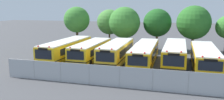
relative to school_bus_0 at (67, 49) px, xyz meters
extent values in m
plane|color=#424244|center=(8.48, 0.27, -1.43)|extent=(160.00, 160.00, 0.00)
cube|color=yellow|center=(0.00, 0.03, -0.02)|extent=(2.61, 10.73, 2.12)
cube|color=white|center=(0.00, 0.03, 1.10)|extent=(2.56, 10.52, 0.12)
cube|color=black|center=(-0.08, -5.39, -0.90)|extent=(2.51, 0.20, 0.36)
cube|color=black|center=(-0.08, -5.34, 0.36)|extent=(2.02, 0.09, 1.02)
cube|color=black|center=(1.26, 0.31, 0.32)|extent=(0.16, 8.35, 0.76)
cube|color=black|center=(-1.25, 0.34, 0.32)|extent=(0.16, 8.35, 0.76)
cube|color=black|center=(0.00, 0.03, -0.45)|extent=(2.64, 10.84, 0.10)
sphere|color=red|center=(0.60, -5.18, 1.20)|extent=(0.18, 0.18, 0.18)
sphere|color=red|center=(-0.75, -5.16, 1.20)|extent=(0.18, 0.18, 0.18)
cube|color=black|center=(-0.08, -5.35, 0.94)|extent=(1.11, 0.10, 0.24)
cylinder|color=black|center=(1.03, -3.94, -0.93)|extent=(0.29, 1.00, 1.00)
cylinder|color=black|center=(-1.15, -3.91, -0.93)|extent=(0.29, 1.00, 1.00)
cylinder|color=black|center=(1.14, 3.56, -0.93)|extent=(0.29, 1.00, 1.00)
cylinder|color=black|center=(-1.04, 3.59, -0.93)|extent=(0.29, 1.00, 1.00)
cube|color=yellow|center=(3.31, 0.28, -0.09)|extent=(2.45, 9.44, 1.99)
cube|color=white|center=(3.31, 0.28, 0.97)|extent=(2.40, 9.25, 0.12)
cube|color=black|center=(3.29, -4.50, -0.90)|extent=(2.47, 0.17, 0.36)
cube|color=black|center=(3.29, -4.45, 0.27)|extent=(1.98, 0.07, 0.96)
cube|color=black|center=(4.54, 0.58, 0.23)|extent=(0.06, 7.35, 0.72)
cube|color=black|center=(2.08, 0.58, 0.23)|extent=(0.06, 7.35, 0.72)
cube|color=black|center=(3.31, 0.28, -0.49)|extent=(2.47, 9.53, 0.10)
sphere|color=red|center=(3.96, -4.29, 1.07)|extent=(0.18, 0.18, 0.18)
sphere|color=red|center=(2.63, -4.28, 1.07)|extent=(0.18, 0.18, 0.18)
cube|color=black|center=(3.29, -4.46, 0.81)|extent=(1.09, 0.08, 0.24)
cylinder|color=black|center=(4.37, -3.04, -0.93)|extent=(0.28, 1.00, 1.00)
cylinder|color=black|center=(2.23, -3.03, -0.93)|extent=(0.28, 1.00, 1.00)
cylinder|color=black|center=(4.39, 3.19, -0.93)|extent=(0.28, 1.00, 1.00)
cylinder|color=black|center=(2.25, 3.20, -0.93)|extent=(0.28, 1.00, 1.00)
cube|color=yellow|center=(6.69, 0.07, -0.03)|extent=(2.52, 9.54, 2.11)
cube|color=white|center=(6.69, 0.07, 1.09)|extent=(2.47, 9.35, 0.12)
cube|color=black|center=(6.74, -4.76, -0.90)|extent=(2.47, 0.19, 0.36)
cube|color=black|center=(6.74, -4.71, 0.35)|extent=(1.98, 0.08, 1.01)
cube|color=black|center=(7.92, 0.38, 0.31)|extent=(0.12, 7.42, 0.76)
cube|color=black|center=(5.46, 0.35, 0.31)|extent=(0.12, 7.42, 0.76)
cube|color=black|center=(6.69, 0.07, -0.45)|extent=(2.54, 9.64, 0.10)
sphere|color=red|center=(7.40, -4.53, 1.19)|extent=(0.18, 0.18, 0.18)
sphere|color=red|center=(6.07, -4.55, 1.19)|extent=(0.18, 0.18, 0.18)
cube|color=black|center=(6.74, -4.72, 0.93)|extent=(1.09, 0.09, 0.24)
cylinder|color=black|center=(7.79, -3.28, -0.93)|extent=(0.29, 1.00, 1.00)
cylinder|color=black|center=(5.65, -3.30, -0.93)|extent=(0.29, 1.00, 1.00)
cylinder|color=black|center=(7.73, 3.04, -0.93)|extent=(0.29, 1.00, 1.00)
cylinder|color=black|center=(5.59, 3.01, -0.93)|extent=(0.29, 1.00, 1.00)
cube|color=yellow|center=(10.11, 0.38, -0.09)|extent=(2.54, 11.22, 1.99)
cube|color=white|center=(10.11, 0.38, 0.97)|extent=(2.48, 11.00, 0.12)
cube|color=black|center=(10.19, -5.28, -0.90)|extent=(2.42, 0.19, 0.36)
cube|color=black|center=(10.19, -5.23, 0.27)|extent=(1.95, 0.09, 0.95)
cube|color=black|center=(11.31, 0.70, 0.23)|extent=(0.17, 8.73, 0.72)
cube|color=black|center=(8.90, 0.66, 0.23)|extent=(0.17, 8.73, 0.72)
cube|color=black|center=(10.11, 0.38, -0.49)|extent=(2.56, 11.33, 0.10)
sphere|color=red|center=(10.84, -5.05, 1.07)|extent=(0.18, 0.18, 0.18)
sphere|color=red|center=(9.54, -5.07, 1.07)|extent=(0.18, 0.18, 0.18)
cube|color=black|center=(10.19, -5.24, 0.81)|extent=(1.07, 0.10, 0.24)
cylinder|color=black|center=(11.22, -3.80, -0.93)|extent=(0.29, 1.00, 1.00)
cylinder|color=black|center=(9.12, -3.83, -0.93)|extent=(0.29, 1.00, 1.00)
cylinder|color=black|center=(11.10, 4.19, -0.93)|extent=(0.29, 1.00, 1.00)
cylinder|color=black|center=(9.01, 4.16, -0.93)|extent=(0.29, 1.00, 1.00)
cube|color=#EAA80C|center=(13.58, 0.40, 0.02)|extent=(2.46, 10.50, 2.20)
cube|color=white|center=(13.58, 0.40, 1.17)|extent=(2.41, 10.29, 0.12)
cube|color=black|center=(13.54, -4.91, -0.90)|extent=(2.43, 0.18, 0.36)
cube|color=black|center=(13.54, -4.86, 0.41)|extent=(1.95, 0.08, 1.05)
cube|color=black|center=(14.79, 0.69, 0.37)|extent=(0.11, 8.18, 0.79)
cube|color=black|center=(12.38, 0.71, 0.37)|extent=(0.11, 8.18, 0.79)
cube|color=black|center=(13.58, 0.40, -0.42)|extent=(2.49, 10.61, 0.10)
sphere|color=red|center=(14.20, -4.70, 1.27)|extent=(0.18, 0.18, 0.18)
sphere|color=red|center=(12.89, -4.69, 1.27)|extent=(0.18, 0.18, 0.18)
cube|color=black|center=(13.54, -4.87, 1.01)|extent=(1.07, 0.09, 0.24)
cylinder|color=black|center=(14.60, -3.45, -0.93)|extent=(0.29, 1.00, 1.00)
cylinder|color=black|center=(12.50, -3.43, -0.93)|extent=(0.29, 1.00, 1.00)
cylinder|color=black|center=(14.66, 3.83, -0.93)|extent=(0.29, 1.00, 1.00)
cylinder|color=black|center=(12.56, 3.85, -0.93)|extent=(0.29, 1.00, 1.00)
cube|color=yellow|center=(16.79, 0.31, -0.12)|extent=(2.63, 11.01, 1.93)
cube|color=white|center=(16.79, 0.31, 0.90)|extent=(2.57, 10.79, 0.12)
cube|color=black|center=(16.74, -5.26, -0.90)|extent=(2.58, 0.18, 0.36)
cube|color=black|center=(16.74, -5.21, 0.23)|extent=(2.07, 0.08, 0.93)
cube|color=black|center=(18.08, 0.59, 0.19)|extent=(0.12, 8.57, 0.69)
cube|color=black|center=(15.51, 0.62, 0.19)|extent=(0.12, 8.57, 0.69)
cube|color=black|center=(16.79, 0.31, -0.51)|extent=(2.65, 11.12, 0.10)
sphere|color=red|center=(17.44, -5.04, 1.00)|extent=(0.18, 0.18, 0.18)
sphere|color=red|center=(16.05, -5.03, 1.00)|extent=(0.18, 0.18, 0.18)
cube|color=black|center=(16.74, -5.22, 0.74)|extent=(1.14, 0.09, 0.24)
cylinder|color=black|center=(17.88, -3.80, -0.93)|extent=(0.29, 1.00, 1.00)
cylinder|color=black|center=(15.63, -3.78, -0.93)|extent=(0.29, 1.00, 1.00)
cylinder|color=black|center=(17.95, 3.99, -0.93)|extent=(0.29, 1.00, 1.00)
cylinder|color=black|center=(15.70, 4.01, -0.93)|extent=(0.29, 1.00, 1.00)
cylinder|color=#4C3823|center=(-2.68, 9.28, 0.12)|extent=(0.42, 0.42, 3.12)
sphere|color=#387A2D|center=(-2.68, 9.28, 3.31)|extent=(4.34, 4.34, 4.34)
sphere|color=#387A2D|center=(-3.17, 9.67, 3.63)|extent=(3.13, 3.13, 3.13)
cylinder|color=#4C3823|center=(2.51, 11.09, -0.05)|extent=(0.29, 0.29, 2.77)
sphere|color=#478438|center=(2.51, 11.09, 2.92)|extent=(4.22, 4.22, 4.22)
sphere|color=#478438|center=(2.61, 10.80, 3.12)|extent=(2.96, 2.96, 2.96)
cylinder|color=#4C3823|center=(5.54, 9.33, -0.16)|extent=(0.34, 0.34, 2.54)
sphere|color=#387A2D|center=(5.54, 9.33, 2.97)|extent=(4.97, 4.97, 4.97)
sphere|color=#387A2D|center=(5.71, 9.57, 3.46)|extent=(3.71, 3.71, 3.71)
cylinder|color=#4C3823|center=(10.51, 11.06, -0.09)|extent=(0.36, 0.36, 2.68)
sphere|color=#1E561E|center=(10.51, 11.06, 2.93)|extent=(4.48, 4.48, 4.48)
sphere|color=#1E561E|center=(10.51, 11.37, 3.00)|extent=(2.49, 2.49, 2.49)
cylinder|color=#4C3823|center=(16.00, 10.49, -0.13)|extent=(0.41, 0.41, 2.61)
sphere|color=#286623|center=(16.00, 10.49, 3.10)|extent=(5.12, 5.12, 5.12)
sphere|color=#286623|center=(15.52, 10.25, 2.93)|extent=(3.63, 3.63, 3.63)
cylinder|color=#9EA0A3|center=(-1.97, -8.39, -0.49)|extent=(0.07, 0.07, 1.88)
cylinder|color=#9EA0A3|center=(0.82, -8.39, -0.49)|extent=(0.07, 0.07, 1.88)
cylinder|color=#9EA0A3|center=(3.62, -8.39, -0.49)|extent=(0.07, 0.07, 1.88)
cylinder|color=#9EA0A3|center=(6.42, -8.39, -0.49)|extent=(0.07, 0.07, 1.88)
cylinder|color=#9EA0A3|center=(9.22, -8.39, -0.49)|extent=(0.07, 0.07, 1.88)
cylinder|color=#9EA0A3|center=(12.02, -8.39, -0.49)|extent=(0.07, 0.07, 1.88)
cylinder|color=#9EA0A3|center=(14.81, -8.39, -0.49)|extent=(0.07, 0.07, 1.88)
cube|color=#ADB2B7|center=(9.22, -8.39, -0.49)|extent=(22.38, 0.02, 1.84)
cylinder|color=#9EA0A3|center=(9.22, -8.39, 0.42)|extent=(22.38, 0.04, 0.04)
cone|color=#EA5914|center=(8.17, -7.34, -1.18)|extent=(0.39, 0.39, 0.52)
camera|label=1|loc=(13.86, -26.98, 5.39)|focal=37.42mm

